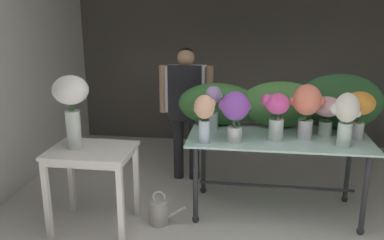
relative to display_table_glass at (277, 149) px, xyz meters
The scene contains 17 objects.
ground_plane 0.80m from the display_table_glass, 141.29° to the left, with size 8.69×8.69×0.00m, color beige.
wall_back 2.41m from the display_table_glass, 98.62° to the left, with size 5.15×0.12×2.93m, color #4C4742.
wall_left 3.03m from the display_table_glass, behind, with size 0.12×4.07×2.93m, color silver.
display_table_glass is the anchor object (origin of this frame).
side_table_white 1.78m from the display_table_glass, 162.50° to the right, with size 0.75×0.58×0.78m.
florist 1.27m from the display_table_glass, 145.31° to the left, with size 0.63×0.24×1.57m.
foliage_backdrop 0.50m from the display_table_glass, 82.84° to the left, with size 2.07×0.32×0.57m.
vase_coral_tulips 0.52m from the display_table_glass, 13.42° to the right, with size 0.33×0.27×0.52m.
vase_ivory_peonies 0.73m from the display_table_glass, 21.20° to the right, with size 0.26×0.21×0.49m.
vase_sunset_ranunculus 0.85m from the display_table_glass, ahead, with size 0.29×0.27×0.46m.
vase_peach_roses 0.85m from the display_table_glass, 156.78° to the right, with size 0.20×0.19×0.45m.
vase_violet_stock 0.64m from the display_table_glass, 150.91° to the right, with size 0.30×0.26×0.48m.
vase_fuchsia_carnations 0.42m from the display_table_glass, 108.68° to the right, with size 0.26×0.22×0.45m.
vase_lilac_lilies 0.77m from the display_table_glass, 169.67° to the left, with size 0.17×0.17×0.46m.
vase_blush_dahlias 0.60m from the display_table_glass, 12.55° to the left, with size 0.31×0.29×0.38m.
vase_white_roses_tall 1.99m from the display_table_glass, 163.82° to the right, with size 0.31×0.31×0.67m.
watering_can 1.30m from the display_table_glass, 159.78° to the right, with size 0.35×0.18×0.34m.
Camera 1 is at (0.03, -2.11, 2.01)m, focal length 37.76 mm.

